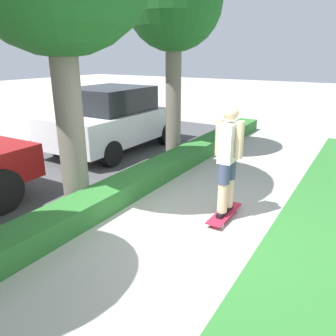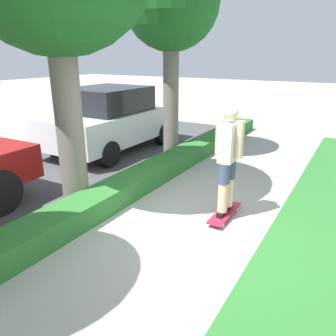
{
  "view_description": "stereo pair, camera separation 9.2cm",
  "coord_description": "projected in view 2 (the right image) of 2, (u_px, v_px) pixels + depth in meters",
  "views": [
    {
      "loc": [
        -3.98,
        -2.0,
        2.49
      ],
      "look_at": [
        0.2,
        0.6,
        0.78
      ],
      "focal_mm": 35.0,
      "sensor_mm": 36.0,
      "label": 1
    },
    {
      "loc": [
        -4.03,
        -1.92,
        2.49
      ],
      "look_at": [
        0.2,
        0.6,
        0.78
      ],
      "focal_mm": 35.0,
      "sensor_mm": 36.0,
      "label": 2
    }
  ],
  "objects": [
    {
      "name": "street_asphalt",
      "position": [
        20.0,
        176.0,
        7.04
      ],
      "size": [
        14.37,
        5.0,
        0.01
      ],
      "color": "#474749",
      "rests_on": "ground_plane"
    },
    {
      "name": "tree_far",
      "position": [
        171.0,
        4.0,
        7.31
      ],
      "size": [
        2.2,
        2.2,
        4.74
      ],
      "color": "#70665B",
      "rests_on": "ground_plane"
    },
    {
      "name": "parked_car_middle",
      "position": [
        110.0,
        119.0,
        8.8
      ],
      "size": [
        3.86,
        2.01,
        1.69
      ],
      "rotation": [
        0.0,
        0.0,
        0.0
      ],
      "color": "silver",
      "rests_on": "ground_plane"
    },
    {
      "name": "skater_person",
      "position": [
        228.0,
        158.0,
        4.95
      ],
      "size": [
        0.5,
        0.44,
        1.71
      ],
      "color": "black",
      "rests_on": "skateboard"
    },
    {
      "name": "hedge_row",
      "position": [
        113.0,
        194.0,
        5.73
      ],
      "size": [
        14.37,
        0.6,
        0.36
      ],
      "color": "#2D702D",
      "rests_on": "ground_plane"
    },
    {
      "name": "skateboard",
      "position": [
        225.0,
        213.0,
        5.26
      ],
      "size": [
        0.93,
        0.24,
        0.09
      ],
      "color": "red",
      "rests_on": "ground_plane"
    },
    {
      "name": "ground_plane",
      "position": [
        195.0,
        226.0,
        5.02
      ],
      "size": [
        60.0,
        60.0,
        0.0
      ],
      "primitive_type": "plane",
      "color": "#ADA89E"
    }
  ]
}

